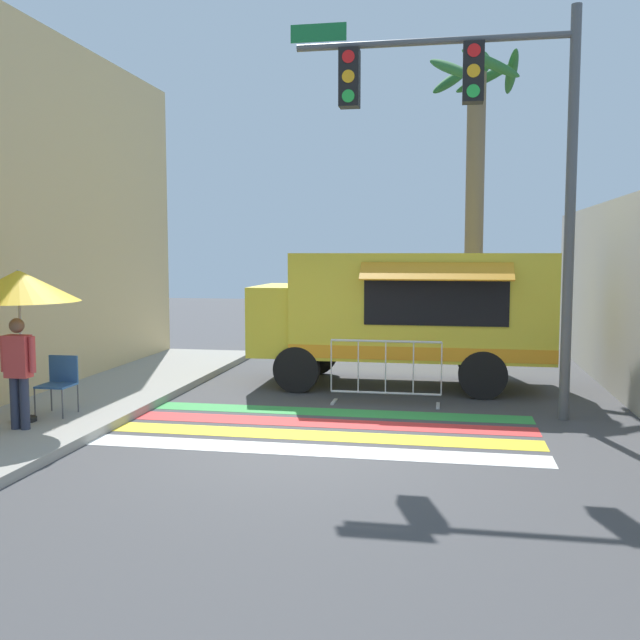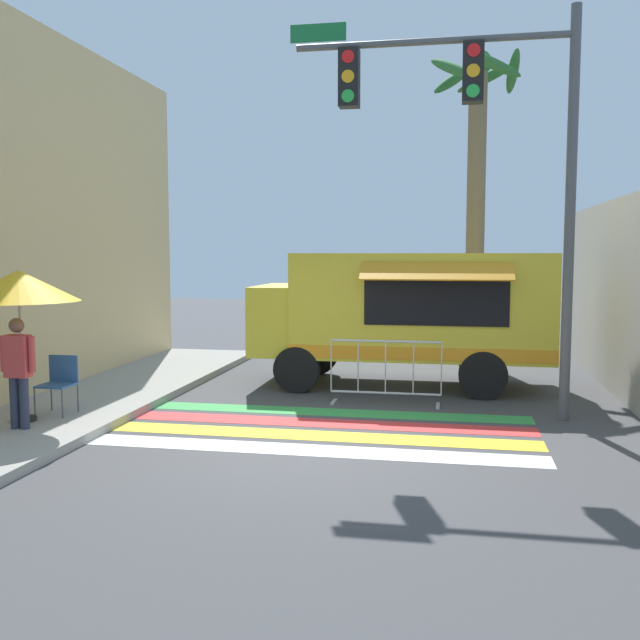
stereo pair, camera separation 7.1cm
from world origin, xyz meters
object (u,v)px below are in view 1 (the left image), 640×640
(traffic_signal_pole, at_px, (478,129))
(barricade_front, at_px, (386,373))
(patio_umbrella, at_px, (19,287))
(folding_chair, at_px, (59,379))
(palm_tree, at_px, (475,168))
(vendor_person, at_px, (18,367))
(food_truck, at_px, (399,308))

(traffic_signal_pole, bearing_deg, barricade_front, 156.95)
(patio_umbrella, distance_m, barricade_front, 5.98)
(folding_chair, xyz_separation_m, palm_tree, (6.44, 7.27, 3.90))
(vendor_person, distance_m, barricade_front, 5.82)
(folding_chair, distance_m, barricade_front, 5.30)
(barricade_front, relative_size, palm_tree, 0.26)
(traffic_signal_pole, height_order, vendor_person, traffic_signal_pole)
(patio_umbrella, bearing_deg, vendor_person, -62.34)
(barricade_front, bearing_deg, food_truck, 86.99)
(barricade_front, height_order, palm_tree, palm_tree)
(palm_tree, bearing_deg, traffic_signal_pole, -91.58)
(food_truck, height_order, barricade_front, food_truck)
(vendor_person, height_order, barricade_front, vendor_person)
(barricade_front, xyz_separation_m, palm_tree, (1.61, 5.11, 4.02))
(folding_chair, height_order, vendor_person, vendor_person)
(patio_umbrella, xyz_separation_m, palm_tree, (6.69, 7.86, 2.45))
(food_truck, bearing_deg, barricade_front, -93.01)
(patio_umbrella, bearing_deg, traffic_signal_pole, 18.03)
(traffic_signal_pole, height_order, folding_chair, traffic_signal_pole)
(folding_chair, bearing_deg, vendor_person, -75.48)
(traffic_signal_pole, xyz_separation_m, vendor_person, (-6.31, -2.55, -3.50))
(folding_chair, bearing_deg, barricade_front, 39.86)
(palm_tree, bearing_deg, vendor_person, -127.99)
(traffic_signal_pole, relative_size, folding_chair, 7.10)
(traffic_signal_pole, xyz_separation_m, folding_chair, (-6.29, -1.54, -3.84))
(food_truck, relative_size, barricade_front, 2.96)
(palm_tree, bearing_deg, folding_chair, -131.55)
(patio_umbrella, bearing_deg, palm_tree, 49.59)
(food_truck, xyz_separation_m, barricade_front, (-0.10, -1.82, -0.97))
(folding_chair, height_order, palm_tree, palm_tree)
(food_truck, height_order, patio_umbrella, food_truck)
(folding_chair, bearing_deg, traffic_signal_pole, 29.59)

